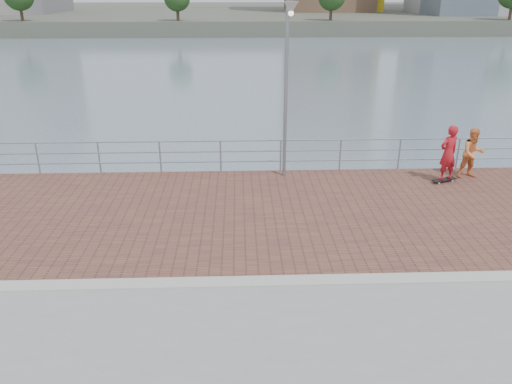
{
  "coord_description": "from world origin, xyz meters",
  "views": [
    {
      "loc": [
        -0.41,
        -9.19,
        5.97
      ],
      "look_at": [
        0.0,
        2.0,
        1.3
      ],
      "focal_mm": 35.0,
      "sensor_mm": 36.0,
      "label": 1
    }
  ],
  "objects_px": {
    "skateboarder": "(448,153)",
    "bystander": "(473,153)",
    "street_lamp": "(288,51)",
    "guardrail": "(251,152)"
  },
  "relations": [
    {
      "from": "skateboarder",
      "to": "bystander",
      "type": "height_order",
      "value": "skateboarder"
    },
    {
      "from": "street_lamp",
      "to": "skateboarder",
      "type": "bearing_deg",
      "value": -3.98
    },
    {
      "from": "guardrail",
      "to": "bystander",
      "type": "distance_m",
      "value": 7.32
    },
    {
      "from": "street_lamp",
      "to": "bystander",
      "type": "distance_m",
      "value": 6.99
    },
    {
      "from": "guardrail",
      "to": "bystander",
      "type": "height_order",
      "value": "bystander"
    },
    {
      "from": "guardrail",
      "to": "skateboarder",
      "type": "relative_size",
      "value": 21.65
    },
    {
      "from": "street_lamp",
      "to": "bystander",
      "type": "bearing_deg",
      "value": 0.39
    },
    {
      "from": "guardrail",
      "to": "street_lamp",
      "type": "bearing_deg",
      "value": -39.98
    },
    {
      "from": "guardrail",
      "to": "bystander",
      "type": "relative_size",
      "value": 23.39
    },
    {
      "from": "bystander",
      "to": "street_lamp",
      "type": "bearing_deg",
      "value": 175.19
    }
  ]
}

